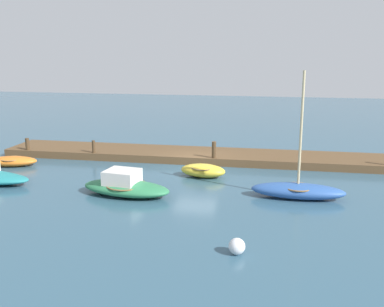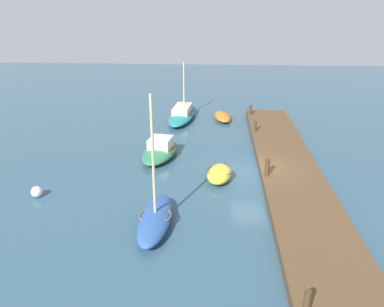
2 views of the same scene
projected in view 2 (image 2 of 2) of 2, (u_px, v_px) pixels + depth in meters
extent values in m
plane|color=#33566B|center=(255.00, 175.00, 21.87)|extent=(84.00, 84.00, 0.00)
cube|color=brown|center=(290.00, 172.00, 21.65)|extent=(25.49, 3.36, 0.47)
ellipsoid|color=orange|center=(222.00, 117.00, 32.00)|extent=(3.20, 1.84, 0.59)
torus|color=olive|center=(222.00, 115.00, 31.94)|extent=(1.57, 1.57, 0.07)
ellipsoid|color=#2D7A4C|center=(160.00, 152.00, 24.30)|extent=(4.64, 2.52, 0.68)
torus|color=olive|center=(160.00, 149.00, 24.24)|extent=(2.24, 2.24, 0.07)
cube|color=silver|center=(161.00, 143.00, 24.28)|extent=(1.72, 1.57, 0.68)
ellipsoid|color=gold|center=(219.00, 174.00, 21.14)|extent=(2.62, 1.60, 0.72)
torus|color=olive|center=(219.00, 171.00, 21.07)|extent=(1.55, 1.55, 0.07)
ellipsoid|color=#2D569E|center=(155.00, 219.00, 16.72)|extent=(4.40, 1.47, 0.72)
torus|color=olive|center=(155.00, 215.00, 16.64)|extent=(1.47, 1.47, 0.07)
cylinder|color=#C6B284|center=(153.00, 158.00, 15.65)|extent=(0.12, 0.12, 5.37)
ellipsoid|color=teal|center=(182.00, 115.00, 32.49)|extent=(7.19, 2.52, 0.64)
torus|color=olive|center=(182.00, 113.00, 32.43)|extent=(2.18, 2.18, 0.07)
cube|color=beige|center=(182.00, 109.00, 32.30)|extent=(2.93, 1.53, 0.58)
cylinder|color=#C6B284|center=(184.00, 86.00, 32.43)|extent=(0.12, 0.12, 4.12)
cylinder|color=#47331E|center=(306.00, 305.00, 11.14)|extent=(0.20, 0.20, 1.01)
cylinder|color=#47331E|center=(267.00, 167.00, 20.53)|extent=(0.26, 0.26, 1.00)
cylinder|color=#47331E|center=(255.00, 126.00, 27.67)|extent=(0.20, 0.20, 0.78)
cylinder|color=#47331E|center=(250.00, 110.00, 31.91)|extent=(0.25, 0.25, 0.76)
sphere|color=silver|center=(37.00, 192.00, 19.30)|extent=(0.58, 0.58, 0.58)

